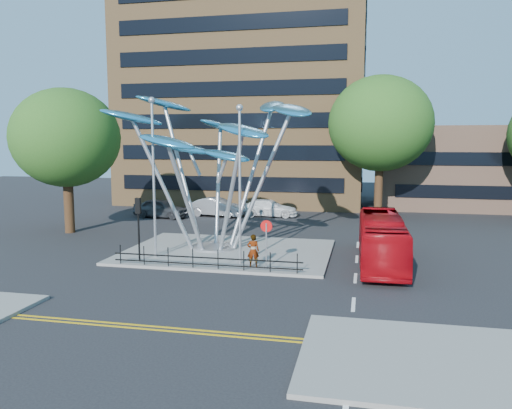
% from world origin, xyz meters
% --- Properties ---
extents(ground, '(120.00, 120.00, 0.00)m').
position_xyz_m(ground, '(0.00, 0.00, 0.00)').
color(ground, black).
rests_on(ground, ground).
extents(traffic_island, '(12.00, 9.00, 0.15)m').
position_xyz_m(traffic_island, '(-1.00, 6.00, 0.07)').
color(traffic_island, slate).
rests_on(traffic_island, ground).
extents(pavement_right, '(12.00, 6.00, 0.15)m').
position_xyz_m(pavement_right, '(11.00, -7.00, 0.07)').
color(pavement_right, slate).
rests_on(pavement_right, ground).
extents(double_yellow_near, '(40.00, 0.12, 0.01)m').
position_xyz_m(double_yellow_near, '(0.00, -6.00, 0.01)').
color(double_yellow_near, gold).
rests_on(double_yellow_near, ground).
extents(double_yellow_far, '(40.00, 0.12, 0.01)m').
position_xyz_m(double_yellow_far, '(0.00, -6.30, 0.01)').
color(double_yellow_far, gold).
rests_on(double_yellow_far, ground).
extents(brick_tower, '(25.00, 15.00, 30.00)m').
position_xyz_m(brick_tower, '(-6.00, 32.00, 15.00)').
color(brick_tower, olive).
rests_on(brick_tower, ground).
extents(low_building_near, '(15.00, 8.00, 8.00)m').
position_xyz_m(low_building_near, '(16.00, 30.00, 4.00)').
color(low_building_near, '#9D755C').
rests_on(low_building_near, ground).
extents(tree_right, '(8.80, 8.80, 12.11)m').
position_xyz_m(tree_right, '(8.00, 22.00, 8.04)').
color(tree_right, black).
rests_on(tree_right, ground).
extents(tree_left, '(7.60, 7.60, 10.32)m').
position_xyz_m(tree_left, '(-14.00, 10.00, 6.79)').
color(tree_left, black).
rests_on(tree_left, ground).
extents(leaf_sculpture, '(12.72, 9.54, 9.51)m').
position_xyz_m(leaf_sculpture, '(-2.07, 6.68, 6.87)').
color(leaf_sculpture, '#9EA0A5').
rests_on(leaf_sculpture, traffic_island).
extents(street_lamp_left, '(0.36, 0.36, 8.80)m').
position_xyz_m(street_lamp_left, '(-4.50, 3.50, 5.36)').
color(street_lamp_left, '#9EA0A5').
rests_on(street_lamp_left, traffic_island).
extents(street_lamp_right, '(0.36, 0.36, 8.30)m').
position_xyz_m(street_lamp_right, '(0.50, 3.00, 5.09)').
color(street_lamp_right, '#9EA0A5').
rests_on(street_lamp_right, traffic_island).
extents(traffic_light_island, '(0.28, 0.18, 3.42)m').
position_xyz_m(traffic_light_island, '(-5.00, 2.50, 2.61)').
color(traffic_light_island, black).
rests_on(traffic_light_island, traffic_island).
extents(no_entry_sign_island, '(0.60, 0.10, 2.45)m').
position_xyz_m(no_entry_sign_island, '(2.00, 2.52, 1.82)').
color(no_entry_sign_island, '#9EA0A5').
rests_on(no_entry_sign_island, traffic_island).
extents(pedestrian_railing_front, '(10.00, 0.06, 1.00)m').
position_xyz_m(pedestrian_railing_front, '(-1.00, 1.70, 0.55)').
color(pedestrian_railing_front, black).
rests_on(pedestrian_railing_front, traffic_island).
extents(red_bus, '(2.41, 9.59, 2.66)m').
position_xyz_m(red_bus, '(7.78, 5.16, 1.33)').
color(red_bus, '#A2070E').
rests_on(red_bus, ground).
extents(pedestrian, '(0.69, 0.53, 1.71)m').
position_xyz_m(pedestrian, '(1.31, 2.50, 1.00)').
color(pedestrian, gray).
rests_on(pedestrian, traffic_island).
extents(parked_car_left, '(5.03, 2.49, 1.65)m').
position_xyz_m(parked_car_left, '(-10.32, 18.00, 0.82)').
color(parked_car_left, '#3C3E43').
rests_on(parked_car_left, ground).
extents(parked_car_mid, '(5.18, 2.48, 1.64)m').
position_xyz_m(parked_car_mid, '(-5.82, 19.70, 0.82)').
color(parked_car_mid, '#A3A5AA').
rests_on(parked_car_mid, ground).
extents(parked_car_right, '(5.05, 2.14, 1.45)m').
position_xyz_m(parked_car_right, '(-1.32, 20.72, 0.73)').
color(parked_car_right, white).
rests_on(parked_car_right, ground).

